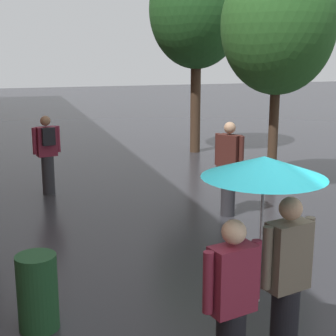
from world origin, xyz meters
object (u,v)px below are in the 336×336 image
couple_under_umbrella (262,241)px  pedestrian_walking_far (47,153)px  street_tree_1 (278,26)px  pedestrian_walking_midground (229,168)px  street_tree_2 (197,11)px  litter_bin (38,292)px

couple_under_umbrella → pedestrian_walking_far: size_ratio=1.27×
street_tree_1 → pedestrian_walking_midground: (-1.69, -1.46, -2.58)m
pedestrian_walking_midground → street_tree_2: bearing=75.2°
street_tree_2 → pedestrian_walking_midground: bearing=-104.8°
couple_under_umbrella → litter_bin: size_ratio=2.49×
couple_under_umbrella → pedestrian_walking_midground: 4.87m
litter_bin → pedestrian_walking_far: size_ratio=0.51×
street_tree_1 → pedestrian_walking_far: street_tree_1 is taller
pedestrian_walking_far → street_tree_2: bearing=36.5°
pedestrian_walking_midground → pedestrian_walking_far: 3.90m
couple_under_umbrella → pedestrian_walking_midground: size_ratio=1.22×
pedestrian_walking_midground → pedestrian_walking_far: size_ratio=1.05×
couple_under_umbrella → litter_bin: bearing=140.0°
pedestrian_walking_midground → pedestrian_walking_far: bearing=140.6°
street_tree_1 → pedestrian_walking_far: 5.46m
street_tree_1 → couple_under_umbrella: street_tree_1 is taller
pedestrian_walking_midground → street_tree_1: bearing=40.8°
litter_bin → pedestrian_walking_far: bearing=84.1°
street_tree_1 → pedestrian_walking_far: size_ratio=2.96×
couple_under_umbrella → pedestrian_walking_far: bearing=100.4°
street_tree_2 → pedestrian_walking_midground: size_ratio=3.30×
litter_bin → pedestrian_walking_midground: pedestrian_walking_midground is taller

